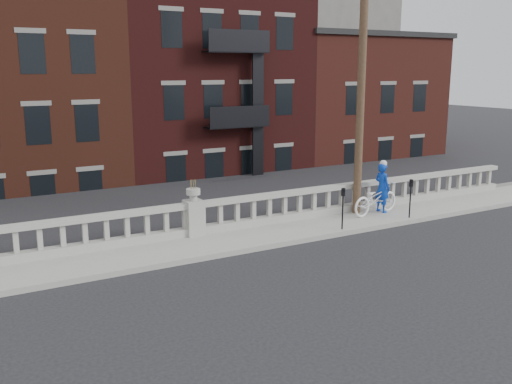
% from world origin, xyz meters
% --- Properties ---
extents(ground, '(120.00, 120.00, 0.00)m').
position_xyz_m(ground, '(0.00, 0.00, 0.00)').
color(ground, black).
rests_on(ground, ground).
extents(sidewalk, '(32.00, 2.20, 0.15)m').
position_xyz_m(sidewalk, '(0.00, 3.00, 0.07)').
color(sidewalk, gray).
rests_on(sidewalk, ground).
extents(balustrade, '(28.00, 0.34, 1.03)m').
position_xyz_m(balustrade, '(0.00, 3.95, 0.64)').
color(balustrade, gray).
rests_on(balustrade, sidewalk).
extents(planter_pedestal, '(0.55, 0.55, 1.76)m').
position_xyz_m(planter_pedestal, '(0.00, 3.95, 0.83)').
color(planter_pedestal, gray).
rests_on(planter_pedestal, sidewalk).
extents(lower_level, '(80.00, 44.00, 20.80)m').
position_xyz_m(lower_level, '(0.56, 23.04, 2.63)').
color(lower_level, '#605E59').
rests_on(lower_level, ground).
extents(utility_pole, '(1.60, 0.28, 10.00)m').
position_xyz_m(utility_pole, '(6.20, 3.60, 5.24)').
color(utility_pole, '#422D1E').
rests_on(utility_pole, sidewalk).
extents(parking_meter_c, '(0.10, 0.09, 1.36)m').
position_xyz_m(parking_meter_c, '(4.42, 2.15, 1.00)').
color(parking_meter_c, black).
rests_on(parking_meter_c, sidewalk).
extents(parking_meter_d, '(0.10, 0.09, 1.36)m').
position_xyz_m(parking_meter_d, '(7.37, 2.15, 1.00)').
color(parking_meter_d, black).
rests_on(parking_meter_d, sidewalk).
extents(bicycle, '(2.26, 1.09, 1.14)m').
position_xyz_m(bicycle, '(6.67, 3.13, 0.72)').
color(bicycle, white).
rests_on(bicycle, sidewalk).
extents(cyclist, '(0.47, 0.68, 1.79)m').
position_xyz_m(cyclist, '(7.08, 3.27, 1.05)').
color(cyclist, '#0B35AE').
rests_on(cyclist, sidewalk).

